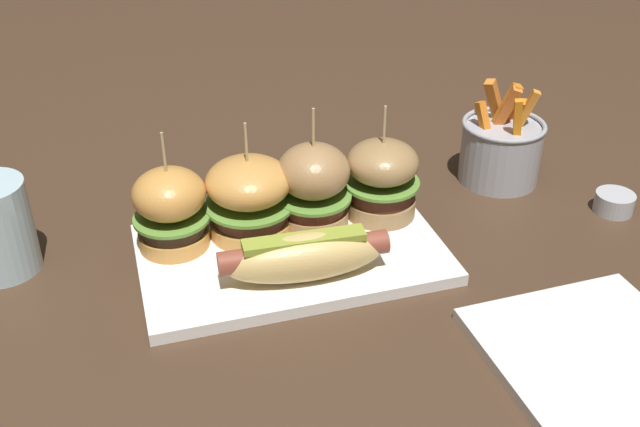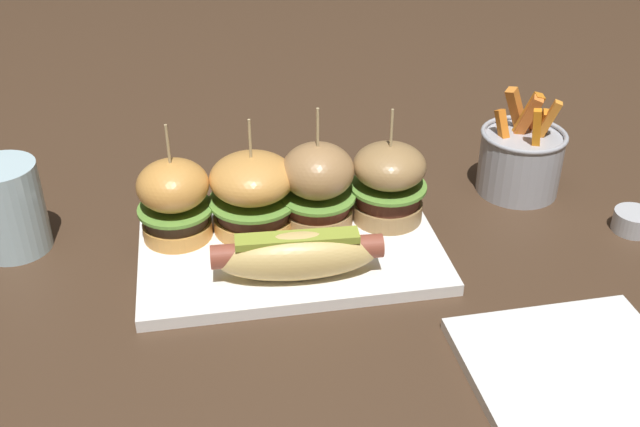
% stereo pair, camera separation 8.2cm
% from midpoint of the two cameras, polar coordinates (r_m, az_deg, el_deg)
% --- Properties ---
extents(ground_plane, '(3.00, 3.00, 0.00)m').
position_cam_midpoint_polar(ground_plane, '(0.84, -4.98, -3.57)').
color(ground_plane, '#422D1E').
extents(platter_main, '(0.33, 0.20, 0.01)m').
position_cam_midpoint_polar(platter_main, '(0.84, -5.00, -3.18)').
color(platter_main, white).
rests_on(platter_main, ground).
extents(hot_dog, '(0.18, 0.06, 0.05)m').
position_cam_midpoint_polar(hot_dog, '(0.77, -4.18, -3.29)').
color(hot_dog, tan).
rests_on(hot_dog, platter_main).
extents(slider_far_left, '(0.08, 0.08, 0.14)m').
position_cam_midpoint_polar(slider_far_left, '(0.83, -14.11, 0.30)').
color(slider_far_left, gold).
rests_on(slider_far_left, platter_main).
extents(slider_center_left, '(0.10, 0.10, 0.14)m').
position_cam_midpoint_polar(slider_center_left, '(0.84, -8.21, 1.21)').
color(slider_center_left, '#D29246').
rests_on(slider_center_left, platter_main).
extents(slider_center_right, '(0.09, 0.09, 0.15)m').
position_cam_midpoint_polar(slider_center_right, '(0.84, -3.26, 2.03)').
color(slider_center_right, '#A57A4C').
rests_on(slider_center_right, platter_main).
extents(slider_far_right, '(0.09, 0.09, 0.14)m').
position_cam_midpoint_polar(slider_far_right, '(0.87, 2.07, 2.63)').
color(slider_far_right, '#9E794A').
rests_on(slider_far_right, platter_main).
extents(fries_bucket, '(0.11, 0.11, 0.13)m').
position_cam_midpoint_polar(fries_bucket, '(0.99, 11.38, 4.83)').
color(fries_bucket, '#A8AAB2').
rests_on(fries_bucket, ground).
extents(sauce_ramekin, '(0.05, 0.05, 0.02)m').
position_cam_midpoint_polar(sauce_ramekin, '(0.97, 19.35, 0.76)').
color(sauce_ramekin, '#B7BABF').
rests_on(sauce_ramekin, ground).
extents(side_plate, '(0.20, 0.20, 0.01)m').
position_cam_midpoint_polar(side_plate, '(0.74, 17.28, -10.52)').
color(side_plate, white).
rests_on(side_plate, ground).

